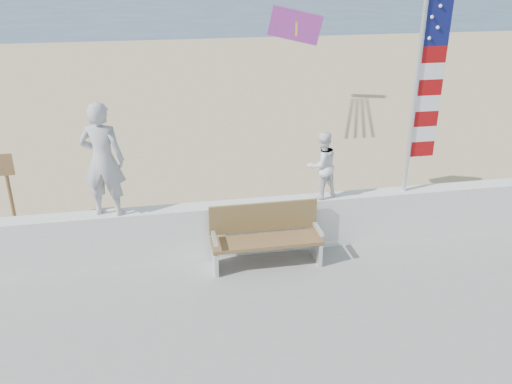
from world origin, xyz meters
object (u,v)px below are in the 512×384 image
Objects in this scene: adult at (103,160)px; child at (322,165)px; bench at (265,235)px; flag at (424,82)px.

child is (3.51, 0.00, -0.34)m from adult.
bench is (-1.04, -0.45, -0.97)m from child.
bench is at bearing -176.67° from adult.
flag reaches higher than bench.
flag is (2.70, 0.45, 2.30)m from bench.
flag is at bearing -166.24° from adult.
flag is (1.66, -0.00, 1.34)m from child.
flag is at bearing 159.97° from child.
bench is 3.58m from flag.
flag is (5.17, -0.00, 1.00)m from adult.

